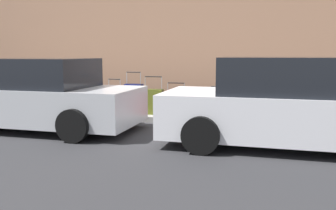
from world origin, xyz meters
The scene contains 17 objects.
ground_plane centered at (0.00, 0.00, 0.00)m, with size 40.00×40.00×0.00m, color #28282B.
sidewalk_curb centered at (0.00, -2.50, 0.07)m, with size 18.00×5.00×0.14m, color gray.
suitcase_navy_0 centered at (-3.13, -0.54, 0.53)m, with size 0.36×0.26×1.05m.
suitcase_silver_1 centered at (-2.63, -0.47, 0.50)m, with size 0.46×0.21×0.92m.
suitcase_teal_2 centered at (-2.12, -0.56, 0.47)m, with size 0.38×0.23×0.97m.
suitcase_black_3 centered at (-1.67, -0.56, 0.48)m, with size 0.36×0.23×0.74m.
suitcase_maroon_4 centered at (-1.20, -0.57, 0.39)m, with size 0.40×0.19×0.56m.
suitcase_red_5 centered at (-0.68, -0.47, 0.42)m, with size 0.48×0.23×0.81m.
suitcase_olive_6 centered at (-0.10, -0.44, 0.46)m, with size 0.50×0.29×0.96m.
suitcase_navy_7 centered at (0.47, -0.52, 0.51)m, with size 0.46×0.26×1.06m.
suitcase_silver_8 centered at (0.99, -0.48, 0.47)m, with size 0.42×0.26×0.87m.
suitcase_teal_9 centered at (1.47, -0.44, 0.46)m, with size 0.37×0.22×0.93m.
suitcase_black_10 centered at (2.00, -0.56, 0.49)m, with size 0.50×0.26×0.93m.
fire_hydrant centered at (2.69, -0.50, 0.54)m, with size 0.39×0.21×0.76m.
bollard_post centered at (3.39, -0.35, 0.59)m, with size 0.12×0.12×0.90m, color brown.
parked_car_white_0 centered at (-3.24, 1.40, 0.75)m, with size 4.41×2.20×1.59m.
parked_car_silver_1 centered at (1.94, 1.40, 0.73)m, with size 4.50×2.17×1.55m.
Camera 1 is at (-3.14, 8.20, 1.65)m, focal length 39.30 mm.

